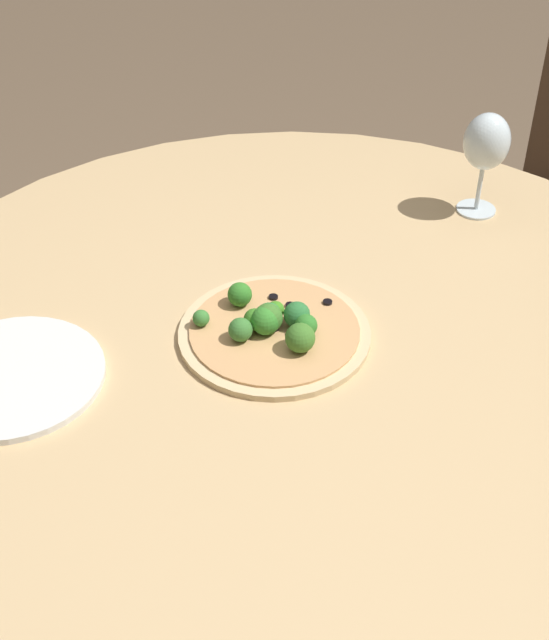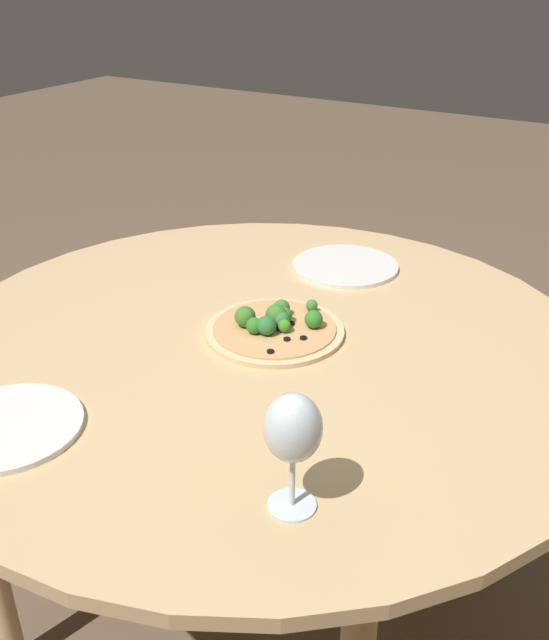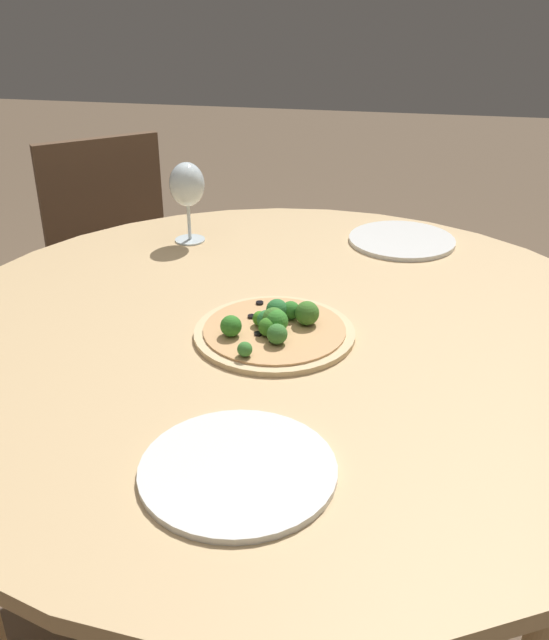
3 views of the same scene
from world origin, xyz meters
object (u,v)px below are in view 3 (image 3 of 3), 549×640
Objects in this scene: plate_near at (402,240)px; plate_far at (238,470)px; pizza at (275,328)px; chair at (121,272)px; wine_glass at (187,186)px.

plate_far is (0.86, -0.19, 0.00)m from plate_near.
pizza is 0.37m from plate_far.
chair is at bearing -142.89° from pizza.
chair reaches higher than plate_near.
pizza is at bearing -22.53° from plate_near.
pizza is at bearing -176.86° from plate_far.
chair reaches higher than pizza.
wine_glass is at bearing -88.41° from chair.
pizza is at bearing -91.75° from chair.
chair is 3.42× the size of plate_far.
wine_glass is at bearing -146.68° from pizza.
wine_glass is 0.72× the size of plate_far.
plate_near is (-0.08, 0.48, -0.12)m from wine_glass.
pizza is at bearing 33.32° from wine_glass.
chair is 4.76× the size of wine_glass.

